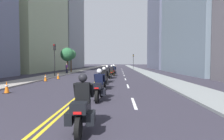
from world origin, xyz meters
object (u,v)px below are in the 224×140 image
at_px(motorcycle_5, 114,71).
at_px(motorcycle_3, 107,75).
at_px(motorcycle_0, 82,108).
at_px(motorcycle_4, 112,73).
at_px(traffic_cone_1, 58,76).
at_px(pedestrian_0, 67,69).
at_px(traffic_cone_2, 45,78).
at_px(street_tree_1, 71,55).
at_px(motorcycle_6, 113,70).
at_px(traffic_cone_0, 7,87).
at_px(motorcycle_2, 104,80).
at_px(traffic_light_far, 133,59).
at_px(street_tree_0, 67,55).
at_px(traffic_light_near, 54,54).
at_px(motorcycle_1, 99,88).

bearing_deg(motorcycle_5, motorcycle_3, -90.54).
distance_m(motorcycle_0, motorcycle_4, 16.80).
relative_size(traffic_cone_1, pedestrian_0, 0.43).
height_order(traffic_cone_1, traffic_cone_2, traffic_cone_1).
relative_size(motorcycle_4, traffic_cone_2, 2.89).
distance_m(traffic_cone_2, street_tree_1, 15.91).
relative_size(motorcycle_5, motorcycle_6, 1.02).
height_order(pedestrian_0, street_tree_1, street_tree_1).
distance_m(traffic_cone_0, street_tree_1, 22.86).
height_order(motorcycle_2, traffic_light_far, traffic_light_far).
distance_m(traffic_cone_2, street_tree_0, 13.14).
xyz_separation_m(motorcycle_6, traffic_cone_1, (-6.10, -9.14, -0.26)).
bearing_deg(pedestrian_0, street_tree_1, 131.15).
distance_m(motorcycle_6, street_tree_1, 9.59).
bearing_deg(motorcycle_6, motorcycle_4, -91.40).
relative_size(motorcycle_0, motorcycle_5, 0.92).
distance_m(traffic_cone_2, pedestrian_0, 11.49).
distance_m(motorcycle_3, street_tree_0, 15.58).
height_order(traffic_cone_1, pedestrian_0, pedestrian_0).
distance_m(motorcycle_4, motorcycle_5, 3.78).
height_order(motorcycle_3, motorcycle_6, motorcycle_3).
xyz_separation_m(motorcycle_0, traffic_light_near, (-7.59, 18.21, 2.38)).
distance_m(traffic_cone_0, traffic_cone_1, 9.37).
height_order(motorcycle_3, traffic_cone_2, motorcycle_3).
relative_size(motorcycle_5, traffic_cone_2, 2.99).
height_order(motorcycle_3, motorcycle_5, motorcycle_3).
relative_size(pedestrian_0, street_tree_0, 0.39).
bearing_deg(motorcycle_5, traffic_cone_2, -129.10).
bearing_deg(pedestrian_0, traffic_cone_1, -43.70).
bearing_deg(motorcycle_3, motorcycle_4, 83.90).
xyz_separation_m(motorcycle_1, traffic_light_near, (-7.58, 14.11, 2.40)).
relative_size(traffic_cone_1, street_tree_1, 0.17).
bearing_deg(motorcycle_0, street_tree_0, 105.03).
xyz_separation_m(motorcycle_1, traffic_cone_2, (-6.57, 8.79, -0.27)).
distance_m(motorcycle_1, traffic_cone_2, 10.98).
height_order(motorcycle_0, traffic_light_near, traffic_light_near).
height_order(traffic_cone_2, street_tree_0, street_tree_0).
height_order(motorcycle_5, pedestrian_0, pedestrian_0).
bearing_deg(street_tree_1, street_tree_0, -87.31).
distance_m(motorcycle_4, street_tree_0, 12.28).
relative_size(motorcycle_2, motorcycle_3, 0.98).
bearing_deg(traffic_cone_0, motorcycle_4, 60.74).
height_order(traffic_cone_0, traffic_light_near, traffic_light_near).
bearing_deg(motorcycle_3, motorcycle_2, -91.69).
relative_size(motorcycle_2, motorcycle_5, 0.95).
bearing_deg(traffic_cone_1, motorcycle_2, -50.57).
distance_m(motorcycle_2, traffic_light_near, 12.92).
bearing_deg(street_tree_1, traffic_cone_0, -84.56).
distance_m(motorcycle_2, motorcycle_3, 4.48).
height_order(motorcycle_0, pedestrian_0, pedestrian_0).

